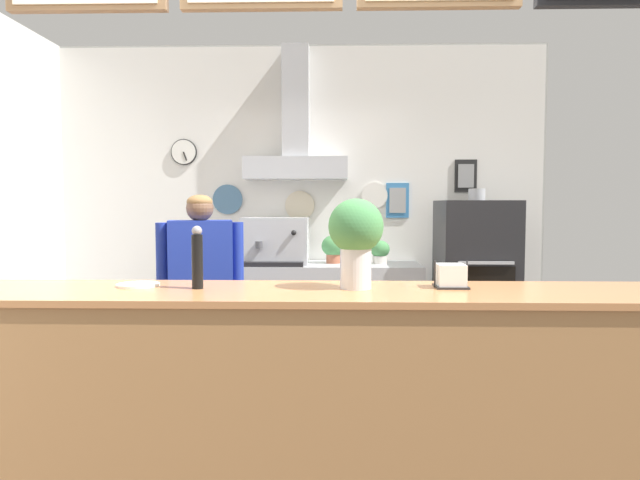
% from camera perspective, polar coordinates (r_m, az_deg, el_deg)
% --- Properties ---
extents(ground_plane, '(5.70, 5.70, 0.00)m').
position_cam_1_polar(ground_plane, '(3.32, -5.03, -22.47)').
color(ground_plane, '#3F3A38').
extents(back_wall_assembly, '(4.59, 2.76, 2.94)m').
position_cam_1_polar(back_wall_assembly, '(5.18, -2.34, 4.85)').
color(back_wall_assembly, '#9E9E99').
rests_on(back_wall_assembly, ground_plane).
extents(service_counter, '(4.05, 0.63, 1.07)m').
position_cam_1_polar(service_counter, '(2.71, -6.21, -16.36)').
color(service_counter, '#B77F4C').
rests_on(service_counter, ground_plane).
extents(back_prep_counter, '(1.64, 0.62, 0.94)m').
position_cam_1_polar(back_prep_counter, '(5.03, 0.76, -7.79)').
color(back_prep_counter, '#B7BABF').
rests_on(back_prep_counter, ground_plane).
extents(pizza_oven, '(0.63, 0.65, 1.59)m').
position_cam_1_polar(pizza_oven, '(4.99, 15.51, -4.67)').
color(pizza_oven, '#232326').
rests_on(pizza_oven, ground_plane).
extents(shop_worker, '(0.57, 0.31, 1.53)m').
position_cam_1_polar(shop_worker, '(3.89, -12.02, -5.98)').
color(shop_worker, '#232328').
rests_on(shop_worker, ground_plane).
extents(espresso_machine, '(0.58, 0.47, 0.41)m').
position_cam_1_polar(espresso_machine, '(4.95, -4.58, -0.12)').
color(espresso_machine, '#B7BABF').
rests_on(espresso_machine, back_prep_counter).
extents(potted_thyme, '(0.17, 0.17, 0.21)m').
position_cam_1_polar(potted_thyme, '(4.97, 6.13, -1.15)').
color(potted_thyme, beige).
rests_on(potted_thyme, back_prep_counter).
extents(potted_sage, '(0.21, 0.21, 0.25)m').
position_cam_1_polar(potted_sage, '(4.99, 1.37, -0.77)').
color(potted_sage, '#9E563D').
rests_on(potted_sage, back_prep_counter).
extents(basil_vase, '(0.25, 0.25, 0.41)m').
position_cam_1_polar(basil_vase, '(2.57, 3.67, 0.31)').
color(basil_vase, silver).
rests_on(basil_vase, service_counter).
extents(napkin_holder, '(0.16, 0.15, 0.13)m').
position_cam_1_polar(napkin_holder, '(2.69, 13.18, -3.66)').
color(napkin_holder, '#262628').
rests_on(napkin_holder, service_counter).
extents(condiment_plate, '(0.20, 0.20, 0.01)m').
position_cam_1_polar(condiment_plate, '(2.80, -18.02, -4.36)').
color(condiment_plate, white).
rests_on(condiment_plate, service_counter).
extents(pepper_grinder, '(0.05, 0.05, 0.29)m').
position_cam_1_polar(pepper_grinder, '(2.63, -12.39, -1.77)').
color(pepper_grinder, black).
rests_on(pepper_grinder, service_counter).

